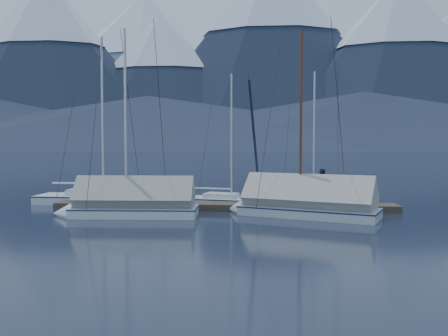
{
  "coord_description": "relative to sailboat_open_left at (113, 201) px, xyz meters",
  "views": [
    {
      "loc": [
        1.85,
        -22.84,
        3.51
      ],
      "look_at": [
        0.0,
        2.0,
        2.2
      ],
      "focal_mm": 38.0,
      "sensor_mm": 36.0,
      "label": 1
    }
  ],
  "objects": [
    {
      "name": "sailboat_covered_far",
      "position": [
        1.97,
        -4.58,
        0.29
      ],
      "size": [
        7.05,
        2.97,
        9.79
      ],
      "color": "silver",
      "rests_on": "ground"
    },
    {
      "name": "mooring_posts",
      "position": [
        6.09,
        -1.87,
        0.17
      ],
      "size": [
        15.12,
        1.52,
        0.35
      ],
      "color": "#382D23",
      "rests_on": "ground"
    },
    {
      "name": "sailboat_open_mid",
      "position": [
        7.3,
        -0.16,
        -0.04
      ],
      "size": [
        6.39,
        3.2,
        8.14
      ],
      "color": "silver",
      "rests_on": "ground"
    },
    {
      "name": "dock",
      "position": [
        6.59,
        -1.87,
        -0.07
      ],
      "size": [
        18.0,
        1.5,
        0.54
      ],
      "color": "#382D23",
      "rests_on": "ground"
    },
    {
      "name": "person",
      "position": [
        11.79,
        -1.59,
        1.07
      ],
      "size": [
        0.56,
        0.74,
        1.83
      ],
      "primitive_type": "imported",
      "rotation": [
        0.0,
        0.0,
        1.77
      ],
      "color": "black",
      "rests_on": "dock"
    },
    {
      "name": "ground",
      "position": [
        6.59,
        -3.87,
        -0.18
      ],
      "size": [
        1000.0,
        1000.0,
        0.0
      ],
      "primitive_type": "plane",
      "color": "black",
      "rests_on": "ground"
    },
    {
      "name": "mountain_range",
      "position": [
        10.72,
        366.58,
        58.47
      ],
      "size": [
        877.0,
        584.0,
        150.5
      ],
      "color": "#475675",
      "rests_on": "ground"
    },
    {
      "name": "sailboat_covered_near",
      "position": [
        10.27,
        -3.8,
        0.3
      ],
      "size": [
        7.84,
        4.94,
        9.8
      ],
      "color": "silver",
      "rests_on": "ground"
    },
    {
      "name": "sailboat_open_right",
      "position": [
        12.05,
        1.01,
        -0.04
      ],
      "size": [
        6.57,
        3.12,
        8.39
      ],
      "color": "silver",
      "rests_on": "ground"
    },
    {
      "name": "sailboat_open_left",
      "position": [
        0.0,
        0.0,
        0.0
      ],
      "size": [
        8.02,
        3.41,
        10.49
      ],
      "color": "silver",
      "rests_on": "ground"
    }
  ]
}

